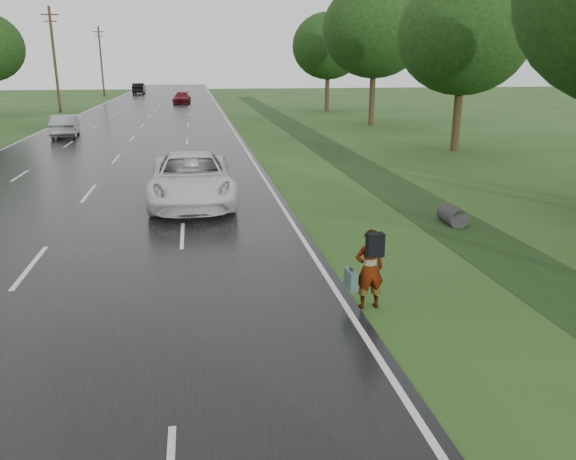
# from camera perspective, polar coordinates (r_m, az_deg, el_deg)

# --- Properties ---
(road) EXTENTS (14.00, 180.00, 0.04)m
(road) POSITION_cam_1_polar(r_m,az_deg,el_deg) (50.62, -14.12, 10.78)
(road) COLOR black
(road) RESTS_ON ground
(edge_stripe_east) EXTENTS (0.12, 180.00, 0.01)m
(edge_stripe_east) POSITION_cam_1_polar(r_m,az_deg,el_deg) (50.54, -6.34, 11.18)
(edge_stripe_east) COLOR silver
(edge_stripe_east) RESTS_ON road
(edge_stripe_west) EXTENTS (0.12, 180.00, 0.01)m
(edge_stripe_west) POSITION_cam_1_polar(r_m,az_deg,el_deg) (51.59, -21.72, 10.25)
(edge_stripe_west) COLOR silver
(edge_stripe_west) RESTS_ON road
(center_line) EXTENTS (0.12, 180.00, 0.01)m
(center_line) POSITION_cam_1_polar(r_m,az_deg,el_deg) (50.62, -14.12, 10.80)
(center_line) COLOR silver
(center_line) RESTS_ON road
(drainage_ditch) EXTENTS (2.20, 120.00, 0.56)m
(drainage_ditch) POSITION_cam_1_polar(r_m,az_deg,el_deg) (25.53, 7.96, 5.97)
(drainage_ditch) COLOR black
(drainage_ditch) RESTS_ON ground
(utility_pole_far) EXTENTS (1.60, 0.26, 10.00)m
(utility_pole_far) POSITION_cam_1_polar(r_m,az_deg,el_deg) (61.68, -22.64, 15.81)
(utility_pole_far) COLOR #352715
(utility_pole_far) RESTS_ON ground
(utility_pole_distant) EXTENTS (1.60, 0.26, 10.00)m
(utility_pole_distant) POSITION_cam_1_polar(r_m,az_deg,el_deg) (91.21, -18.45, 16.03)
(utility_pole_distant) COLOR #352715
(utility_pole_distant) RESTS_ON ground
(tree_east_c) EXTENTS (7.00, 7.00, 9.29)m
(tree_east_c) POSITION_cam_1_polar(r_m,az_deg,el_deg) (32.57, 17.44, 18.43)
(tree_east_c) COLOR #352715
(tree_east_c) RESTS_ON ground
(tree_east_d) EXTENTS (8.00, 8.00, 10.76)m
(tree_east_d) POSITION_cam_1_polar(r_m,az_deg,el_deg) (45.48, 8.82, 19.48)
(tree_east_d) COLOR #352715
(tree_east_d) RESTS_ON ground
(tree_east_f) EXTENTS (7.20, 7.20, 9.62)m
(tree_east_f) POSITION_cam_1_polar(r_m,az_deg,el_deg) (58.86, 4.09, 18.14)
(tree_east_f) COLOR #352715
(tree_east_f) RESTS_ON ground
(pedestrian) EXTENTS (0.74, 0.64, 1.61)m
(pedestrian) POSITION_cam_1_polar(r_m,az_deg,el_deg) (11.00, 8.20, -3.84)
(pedestrian) COLOR #A5998C
(pedestrian) RESTS_ON ground
(white_pickup) EXTENTS (2.83, 6.04, 1.67)m
(white_pickup) POSITION_cam_1_polar(r_m,az_deg,el_deg) (19.55, -9.79, 5.20)
(white_pickup) COLOR silver
(white_pickup) RESTS_ON road
(silver_sedan) EXTENTS (1.93, 4.44, 1.42)m
(silver_sedan) POSITION_cam_1_polar(r_m,az_deg,el_deg) (40.31, -21.70, 9.83)
(silver_sedan) COLOR gray
(silver_sedan) RESTS_ON road
(far_car_red) EXTENTS (2.29, 4.77, 1.34)m
(far_car_red) POSITION_cam_1_polar(r_m,az_deg,el_deg) (71.21, -10.73, 13.05)
(far_car_red) COLOR maroon
(far_car_red) RESTS_ON road
(far_car_dark) EXTENTS (1.80, 5.11, 1.68)m
(far_car_dark) POSITION_cam_1_polar(r_m,az_deg,el_deg) (96.79, -14.90, 13.73)
(far_car_dark) COLOR black
(far_car_dark) RESTS_ON road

